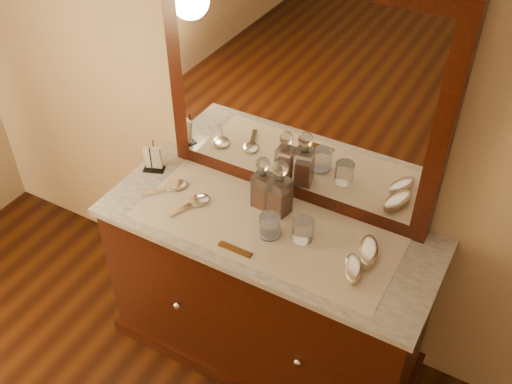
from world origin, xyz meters
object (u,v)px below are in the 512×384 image
hand_mirror_inner (196,202)px  napkin_rack (153,160)px  mirror_frame (299,93)px  decanter_left (263,187)px  brush_near (353,269)px  dresser_cabinet (267,294)px  pin_dish (271,231)px  brush_far (368,252)px  hand_mirror_outer (172,186)px  comb (235,249)px  decanter_right (280,193)px

hand_mirror_inner → napkin_rack: bearing=160.6°
mirror_frame → napkin_rack: mirror_frame is taller
mirror_frame → decanter_left: bearing=-118.7°
brush_near → hand_mirror_inner: size_ratio=0.79×
napkin_rack → dresser_cabinet: bearing=-6.4°
pin_dish → brush_far: size_ratio=0.45×
mirror_frame → napkin_rack: (-0.64, -0.17, -0.44)m
pin_dish → brush_far: bearing=9.9°
hand_mirror_outer → comb: bearing=-23.7°
dresser_cabinet → brush_far: brush_far is taller
brush_near → hand_mirror_outer: (-0.90, 0.08, -0.01)m
decanter_left → hand_mirror_outer: bearing=-166.1°
mirror_frame → brush_near: mirror_frame is taller
comb → mirror_frame: bearing=84.9°
hand_mirror_inner → brush_near: bearing=-3.6°
mirror_frame → hand_mirror_outer: (-0.49, -0.25, -0.49)m
comb → hand_mirror_outer: 0.49m
mirror_frame → hand_mirror_inner: mirror_frame is taller
decanter_right → mirror_frame: bearing=92.4°
dresser_cabinet → decanter_left: size_ratio=5.63×
decanter_right → brush_near: decanter_right is taller
pin_dish → comb: 0.18m
dresser_cabinet → decanter_left: bearing=128.8°
napkin_rack → hand_mirror_inner: napkin_rack is taller
hand_mirror_outer → hand_mirror_inner: same height
napkin_rack → decanter_right: 0.65m
brush_far → decanter_left: bearing=172.2°
pin_dish → decanter_right: bearing=103.3°
decanter_right → hand_mirror_outer: decanter_right is taller
hand_mirror_outer → hand_mirror_inner: (0.15, -0.03, -0.00)m
pin_dish → hand_mirror_inner: (-0.37, 0.00, 0.00)m
comb → brush_near: 0.47m
napkin_rack → brush_far: 1.07m
mirror_frame → hand_mirror_inner: size_ratio=5.78×
napkin_rack → mirror_frame: bearing=15.2°
napkin_rack → decanter_left: size_ratio=0.58×
brush_near → hand_mirror_inner: brush_near is taller
brush_far → hand_mirror_inner: brush_far is taller
napkin_rack → decanter_right: size_ratio=0.54×
napkin_rack → brush_far: size_ratio=0.78×
dresser_cabinet → comb: 0.49m
mirror_frame → pin_dish: bearing=-82.6°
napkin_rack → brush_near: bearing=-8.4°
brush_near → decanter_right: bearing=156.9°
mirror_frame → decanter_left: (-0.08, -0.15, -0.40)m
mirror_frame → brush_near: bearing=-38.6°
comb → decanter_right: size_ratio=0.55×
napkin_rack → decanter_right: decanter_right is taller
decanter_left → dresser_cabinet: bearing=-51.2°
decanter_right → hand_mirror_outer: 0.51m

